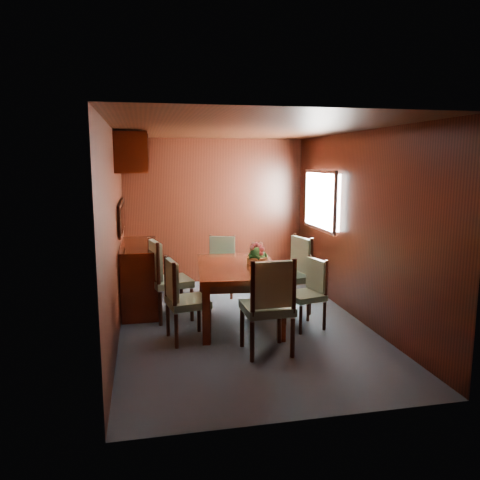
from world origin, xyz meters
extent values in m
plane|color=#313A43|center=(0.00, 0.00, 0.00)|extent=(4.50, 4.50, 0.00)
cube|color=black|center=(-1.50, 0.00, 1.20)|extent=(0.02, 4.50, 2.40)
cube|color=black|center=(1.50, 0.00, 1.20)|extent=(0.02, 4.50, 2.40)
cube|color=black|center=(0.00, 2.25, 1.20)|extent=(3.00, 0.02, 2.40)
cube|color=black|center=(0.00, -2.25, 1.20)|extent=(3.00, 0.02, 2.40)
cube|color=black|center=(0.00, 0.00, 2.40)|extent=(3.00, 4.50, 0.02)
cube|color=white|center=(1.48, 1.10, 1.45)|extent=(0.14, 1.10, 0.80)
cube|color=#B2B2B7|center=(1.41, 1.10, 1.45)|extent=(0.04, 1.20, 0.90)
cube|color=black|center=(-1.47, 1.00, 1.28)|extent=(0.03, 1.36, 0.41)
cube|color=silver|center=(-1.45, 1.00, 1.28)|extent=(0.01, 1.30, 0.35)
cube|color=#331006|center=(-1.30, 1.00, 2.13)|extent=(0.40, 1.40, 0.50)
cube|color=#331006|center=(-1.25, 1.00, 0.45)|extent=(0.48, 1.40, 0.90)
cube|color=#331006|center=(-0.53, -0.54, 0.34)|extent=(0.10, 0.10, 0.67)
cube|color=#331006|center=(0.32, -0.62, 0.34)|extent=(0.10, 0.10, 0.67)
cube|color=#331006|center=(-0.39, 0.89, 0.34)|extent=(0.10, 0.10, 0.67)
cube|color=#331006|center=(0.45, 0.81, 0.34)|extent=(0.10, 0.10, 0.67)
cube|color=black|center=(-0.04, 0.14, 0.63)|extent=(1.00, 1.52, 0.10)
cube|color=#331006|center=(-0.04, 0.14, 0.70)|extent=(1.12, 1.65, 0.06)
cylinder|color=black|center=(-0.94, -0.20, 0.19)|extent=(0.04, 0.04, 0.39)
cylinder|color=black|center=(-0.87, -0.59, 0.19)|extent=(0.04, 0.04, 0.39)
cylinder|color=black|center=(-0.57, -0.13, 0.19)|extent=(0.04, 0.04, 0.39)
cylinder|color=black|center=(-0.50, -0.52, 0.19)|extent=(0.04, 0.04, 0.39)
cube|color=slate|center=(-0.72, -0.36, 0.45)|extent=(0.51, 0.53, 0.08)
cylinder|color=black|center=(-0.95, -0.20, 0.70)|extent=(0.04, 0.04, 0.51)
cylinder|color=black|center=(-0.88, -0.59, 0.70)|extent=(0.04, 0.04, 0.51)
cube|color=slate|center=(-0.89, -0.39, 0.72)|extent=(0.13, 0.42, 0.44)
cylinder|color=black|center=(-1.11, 0.60, 0.21)|extent=(0.05, 0.05, 0.42)
cylinder|color=black|center=(-1.01, 0.18, 0.21)|extent=(0.05, 0.05, 0.42)
cylinder|color=black|center=(-0.71, 0.69, 0.21)|extent=(0.05, 0.05, 0.42)
cylinder|color=black|center=(-0.61, 0.27, 0.21)|extent=(0.05, 0.05, 0.42)
cube|color=slate|center=(-0.86, 0.43, 0.49)|extent=(0.58, 0.59, 0.09)
cylinder|color=black|center=(-1.12, 0.60, 0.77)|extent=(0.05, 0.05, 0.56)
cylinder|color=black|center=(-1.02, 0.17, 0.77)|extent=(0.05, 0.05, 0.56)
cube|color=slate|center=(-1.05, 0.39, 0.79)|extent=(0.17, 0.46, 0.48)
cylinder|color=black|center=(0.93, -0.38, 0.17)|extent=(0.04, 0.04, 0.35)
cylinder|color=black|center=(0.85, -0.04, 0.17)|extent=(0.04, 0.04, 0.35)
cylinder|color=black|center=(0.60, -0.46, 0.17)|extent=(0.04, 0.04, 0.35)
cylinder|color=black|center=(0.52, -0.12, 0.17)|extent=(0.04, 0.04, 0.35)
cube|color=slate|center=(0.72, -0.25, 0.40)|extent=(0.48, 0.49, 0.07)
cylinder|color=black|center=(0.94, -0.38, 0.63)|extent=(0.04, 0.04, 0.46)
cylinder|color=black|center=(0.86, -0.04, 0.63)|extent=(0.04, 0.04, 0.46)
cube|color=slate|center=(0.88, -0.21, 0.65)|extent=(0.14, 0.38, 0.39)
cylinder|color=black|center=(0.96, 0.21, 0.21)|extent=(0.05, 0.05, 0.42)
cylinder|color=black|center=(0.86, 0.62, 0.21)|extent=(0.05, 0.05, 0.42)
cylinder|color=black|center=(0.56, 0.12, 0.21)|extent=(0.05, 0.05, 0.42)
cylinder|color=black|center=(0.47, 0.53, 0.21)|extent=(0.05, 0.05, 0.42)
cube|color=slate|center=(0.71, 0.37, 0.48)|extent=(0.57, 0.58, 0.09)
cylinder|color=black|center=(0.97, 0.21, 0.76)|extent=(0.05, 0.05, 0.55)
cylinder|color=black|center=(0.87, 0.62, 0.76)|extent=(0.05, 0.05, 0.55)
cube|color=slate|center=(0.90, 0.41, 0.78)|extent=(0.16, 0.45, 0.47)
cylinder|color=black|center=(-0.14, -1.10, 0.21)|extent=(0.05, 0.05, 0.42)
cylinder|color=black|center=(0.30, -1.08, 0.21)|extent=(0.05, 0.05, 0.42)
cylinder|color=black|center=(-0.15, -0.69, 0.21)|extent=(0.05, 0.05, 0.42)
cylinder|color=black|center=(0.28, -0.67, 0.21)|extent=(0.05, 0.05, 0.42)
cube|color=slate|center=(0.07, -0.89, 0.49)|extent=(0.52, 0.50, 0.09)
cylinder|color=black|center=(-0.14, -1.11, 0.77)|extent=(0.05, 0.05, 0.57)
cylinder|color=black|center=(0.30, -1.09, 0.77)|extent=(0.05, 0.05, 0.57)
cube|color=slate|center=(0.08, -1.08, 0.79)|extent=(0.46, 0.08, 0.48)
cylinder|color=black|center=(0.18, 1.46, 0.18)|extent=(0.04, 0.04, 0.36)
cylinder|color=black|center=(-0.17, 1.58, 0.18)|extent=(0.04, 0.04, 0.36)
cylinder|color=black|center=(0.06, 1.12, 0.18)|extent=(0.04, 0.04, 0.36)
cylinder|color=black|center=(-0.29, 1.24, 0.18)|extent=(0.04, 0.04, 0.36)
cube|color=slate|center=(-0.05, 1.35, 0.42)|extent=(0.54, 0.53, 0.07)
cylinder|color=black|center=(0.18, 1.47, 0.66)|extent=(0.04, 0.04, 0.48)
cylinder|color=black|center=(-0.17, 1.59, 0.66)|extent=(0.04, 0.04, 0.48)
cube|color=slate|center=(0.00, 1.51, 0.68)|extent=(0.39, 0.18, 0.41)
cylinder|color=#A96933|center=(0.23, 0.21, 0.77)|extent=(0.26, 0.26, 0.08)
sphere|color=#1D4F1A|center=(0.23, 0.21, 0.83)|extent=(0.20, 0.20, 0.20)
camera|label=1|loc=(-1.17, -5.49, 2.02)|focal=35.00mm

